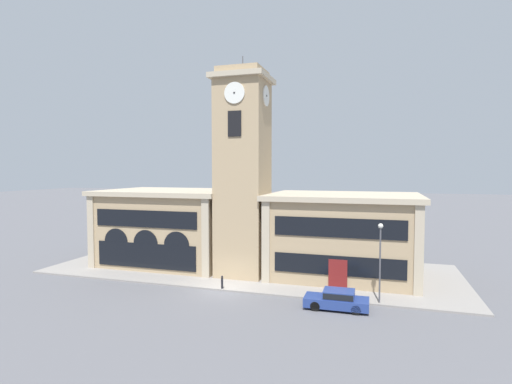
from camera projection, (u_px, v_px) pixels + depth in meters
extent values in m
plane|color=#56565B|center=(223.00, 291.00, 32.24)|extent=(300.00, 300.00, 0.00)
cube|color=gray|center=(250.00, 269.00, 39.20)|extent=(38.88, 14.59, 0.15)
cube|color=tan|center=(243.00, 180.00, 36.61)|extent=(4.30, 4.30, 17.83)
cube|color=tan|center=(243.00, 79.00, 36.10)|extent=(5.00, 5.00, 0.45)
cube|color=tan|center=(243.00, 73.00, 36.07)|extent=(3.96, 3.96, 0.60)
cylinder|color=#4C4C51|center=(243.00, 63.00, 36.02)|extent=(0.10, 0.10, 1.20)
cylinder|color=silver|center=(234.00, 93.00, 34.09)|extent=(1.84, 0.10, 1.84)
cylinder|color=black|center=(234.00, 93.00, 34.03)|extent=(0.15, 0.04, 0.15)
cylinder|color=silver|center=(266.00, 96.00, 35.55)|extent=(0.10, 1.84, 1.84)
cylinder|color=black|center=(267.00, 96.00, 35.53)|extent=(0.04, 0.15, 0.15)
cube|color=black|center=(235.00, 124.00, 34.25)|extent=(1.20, 0.10, 2.20)
cube|color=tan|center=(171.00, 229.00, 42.08)|extent=(12.99, 9.64, 7.27)
cube|color=tan|center=(171.00, 192.00, 41.86)|extent=(13.69, 10.34, 0.45)
cube|color=tan|center=(91.00, 233.00, 39.23)|extent=(0.70, 0.16, 7.27)
cube|color=tan|center=(205.00, 239.00, 35.62)|extent=(0.70, 0.16, 7.27)
cube|color=black|center=(145.00, 219.00, 37.35)|extent=(10.65, 0.10, 1.60)
cube|color=black|center=(146.00, 256.00, 37.55)|extent=(10.39, 0.10, 2.32)
cylinder|color=black|center=(116.00, 242.00, 38.42)|extent=(2.56, 0.06, 2.56)
cylinder|color=black|center=(146.00, 243.00, 37.47)|extent=(2.56, 0.06, 2.56)
cylinder|color=black|center=(176.00, 245.00, 36.52)|extent=(2.56, 0.06, 2.56)
cube|color=tan|center=(343.00, 237.00, 36.85)|extent=(12.86, 9.64, 7.16)
cube|color=tan|center=(344.00, 196.00, 36.64)|extent=(13.56, 10.34, 0.45)
cube|color=tan|center=(266.00, 243.00, 33.98)|extent=(0.70, 0.16, 7.16)
cube|color=tan|center=(419.00, 252.00, 30.40)|extent=(0.70, 0.16, 7.16)
cube|color=black|center=(338.00, 228.00, 32.12)|extent=(10.55, 0.10, 1.57)
cube|color=maroon|center=(338.00, 275.00, 32.33)|extent=(1.50, 0.12, 2.58)
cube|color=black|center=(338.00, 266.00, 32.29)|extent=(10.55, 0.10, 1.60)
cube|color=navy|center=(336.00, 302.00, 28.12)|extent=(4.49, 1.87, 0.64)
cube|color=navy|center=(339.00, 294.00, 28.04)|extent=(2.16, 1.66, 0.54)
cube|color=black|center=(339.00, 294.00, 28.04)|extent=(2.08, 1.69, 0.41)
cylinder|color=black|center=(315.00, 306.00, 27.76)|extent=(0.68, 0.23, 0.67)
cylinder|color=black|center=(318.00, 299.00, 29.29)|extent=(0.68, 0.23, 0.67)
cylinder|color=black|center=(356.00, 310.00, 26.98)|extent=(0.68, 0.23, 0.67)
cylinder|color=black|center=(357.00, 303.00, 28.50)|extent=(0.68, 0.23, 0.67)
cylinder|color=#4C4C51|center=(380.00, 266.00, 28.92)|extent=(0.12, 0.12, 5.45)
sphere|color=silver|center=(381.00, 226.00, 28.75)|extent=(0.36, 0.36, 0.36)
cylinder|color=black|center=(222.00, 283.00, 32.49)|extent=(0.18, 0.18, 0.90)
sphere|color=black|center=(222.00, 277.00, 32.46)|extent=(0.16, 0.16, 0.16)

